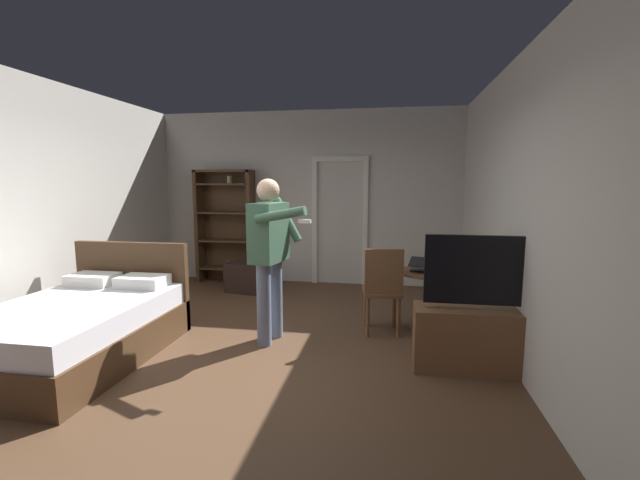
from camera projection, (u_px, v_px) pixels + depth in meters
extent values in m
plane|color=brown|center=(245.00, 356.00, 4.10)|extent=(6.91, 6.91, 0.00)
cube|color=beige|center=(308.00, 198.00, 7.03)|extent=(5.31, 0.12, 2.89)
cube|color=beige|center=(5.00, 208.00, 4.33)|extent=(0.12, 6.52, 2.89)
cube|color=beige|center=(536.00, 214.00, 3.48)|extent=(0.12, 6.52, 2.89)
cube|color=white|center=(315.00, 223.00, 6.99)|extent=(0.08, 0.08, 2.05)
cube|color=white|center=(365.00, 224.00, 6.85)|extent=(0.08, 0.08, 2.05)
cube|color=white|center=(340.00, 159.00, 6.78)|extent=(0.93, 0.08, 0.08)
cube|color=#4C331E|center=(75.00, 343.00, 3.97)|extent=(1.38, 1.98, 0.35)
cube|color=white|center=(72.00, 314.00, 3.93)|extent=(1.32, 1.92, 0.22)
cube|color=#4C331E|center=(133.00, 285.00, 4.85)|extent=(1.38, 0.08, 1.02)
cube|color=white|center=(93.00, 279.00, 4.63)|extent=(0.50, 0.34, 0.12)
cube|color=white|center=(143.00, 281.00, 4.53)|extent=(0.50, 0.34, 0.12)
cube|color=#4C331E|center=(200.00, 226.00, 7.15)|extent=(0.06, 0.32, 1.92)
cube|color=#4C331E|center=(251.00, 227.00, 7.00)|extent=(0.06, 0.32, 1.92)
cube|color=#4C331E|center=(224.00, 171.00, 6.95)|extent=(0.99, 0.32, 0.04)
cube|color=#4C331E|center=(229.00, 226.00, 7.22)|extent=(0.99, 0.02, 1.92)
cube|color=#4C331E|center=(227.00, 268.00, 7.17)|extent=(0.93, 0.32, 0.03)
cylinder|color=slate|center=(228.00, 264.00, 7.16)|extent=(0.06, 0.06, 0.11)
cube|color=#4C331E|center=(226.00, 240.00, 7.11)|extent=(0.93, 0.32, 0.03)
cube|color=#4C331E|center=(225.00, 213.00, 7.04)|extent=(0.93, 0.32, 0.03)
cube|color=#4C331E|center=(224.00, 184.00, 6.98)|extent=(0.93, 0.32, 0.03)
cylinder|color=#B3CB87|center=(229.00, 180.00, 6.95)|extent=(0.07, 0.07, 0.12)
cube|color=brown|center=(482.00, 340.00, 3.76)|extent=(1.22, 0.40, 0.58)
cube|color=black|center=(486.00, 270.00, 3.65)|extent=(1.07, 0.05, 0.62)
cube|color=#45805F|center=(486.00, 270.00, 3.68)|extent=(1.01, 0.01, 0.56)
cylinder|color=brown|center=(427.00, 302.00, 4.77)|extent=(0.08, 0.08, 0.67)
cylinder|color=brown|center=(426.00, 329.00, 4.82)|extent=(0.40, 0.40, 0.03)
cylinder|color=brown|center=(429.00, 272.00, 4.72)|extent=(0.67, 0.67, 0.03)
cube|color=black|center=(426.00, 270.00, 4.73)|extent=(0.37, 0.30, 0.02)
cube|color=black|center=(424.00, 262.00, 4.60)|extent=(0.36, 0.27, 0.08)
cube|color=navy|center=(424.00, 262.00, 4.61)|extent=(0.32, 0.23, 0.07)
cylinder|color=#1D3924|center=(442.00, 265.00, 4.61)|extent=(0.06, 0.06, 0.18)
cylinder|color=#1D3924|center=(443.00, 255.00, 4.59)|extent=(0.03, 0.03, 0.05)
cylinder|color=brown|center=(394.00, 308.00, 4.90)|extent=(0.04, 0.04, 0.45)
cylinder|color=brown|center=(365.00, 308.00, 4.92)|extent=(0.04, 0.04, 0.45)
cylinder|color=brown|center=(399.00, 318.00, 4.57)|extent=(0.04, 0.04, 0.45)
cylinder|color=brown|center=(368.00, 317.00, 4.58)|extent=(0.04, 0.04, 0.45)
cube|color=brown|center=(382.00, 292.00, 4.71)|extent=(0.47, 0.47, 0.04)
cube|color=brown|center=(384.00, 272.00, 4.50)|extent=(0.42, 0.10, 0.50)
cylinder|color=slate|center=(276.00, 298.00, 4.57)|extent=(0.15, 0.15, 0.87)
cylinder|color=slate|center=(264.00, 305.00, 4.32)|extent=(0.15, 0.15, 0.87)
cube|color=#3F664C|center=(269.00, 232.00, 4.34)|extent=(0.35, 0.52, 0.62)
sphere|color=#D8AD8C|center=(268.00, 190.00, 4.28)|extent=(0.24, 0.24, 0.24)
cylinder|color=#3F664C|center=(287.00, 220.00, 4.54)|extent=(0.35, 0.15, 0.50)
cylinder|color=#3F664C|center=(280.00, 215.00, 3.97)|extent=(0.55, 0.19, 0.19)
cube|color=white|center=(305.00, 221.00, 3.86)|extent=(0.12, 0.06, 0.04)
cube|color=black|center=(246.00, 277.00, 6.49)|extent=(0.64, 0.48, 0.47)
cube|color=#1E2D38|center=(244.00, 280.00, 6.54)|extent=(0.50, 0.38, 0.36)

